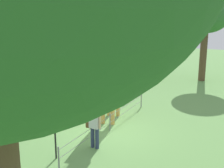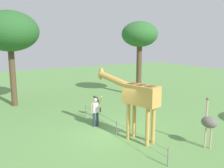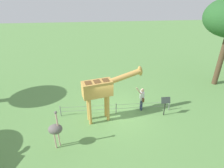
% 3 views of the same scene
% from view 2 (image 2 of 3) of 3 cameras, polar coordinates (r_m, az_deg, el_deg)
% --- Properties ---
extents(ground_plane, '(60.00, 60.00, 0.00)m').
position_cam_2_polar(ground_plane, '(12.14, 1.38, -12.06)').
color(ground_plane, '#60934C').
extents(giraffe, '(3.69, 1.36, 3.25)m').
position_cam_2_polar(giraffe, '(11.07, 5.72, -2.87)').
color(giraffe, gold).
rests_on(giraffe, ground_plane).
extents(visitor, '(0.60, 0.59, 1.75)m').
position_cam_2_polar(visitor, '(13.06, -3.87, -6.24)').
color(visitor, navy).
rests_on(visitor, ground_plane).
extents(ostrich, '(0.70, 0.56, 2.25)m').
position_cam_2_polar(ostrich, '(11.15, 22.13, -8.47)').
color(ostrich, '#CC9E93').
rests_on(ostrich, ground_plane).
extents(tree_east, '(2.95, 2.95, 6.17)m').
position_cam_2_polar(tree_east, '(19.97, 6.61, 11.36)').
color(tree_east, brown).
rests_on(tree_east, ground_plane).
extents(tree_northeast, '(3.98, 3.98, 6.66)m').
position_cam_2_polar(tree_northeast, '(18.16, -23.27, 11.38)').
color(tree_northeast, brown).
rests_on(tree_northeast, ground_plane).
extents(info_sign, '(0.56, 0.21, 1.32)m').
position_cam_2_polar(info_sign, '(14.50, -3.69, -4.38)').
color(info_sign, black).
rests_on(info_sign, ground_plane).
extents(wire_fence, '(7.05, 0.05, 0.75)m').
position_cam_2_polar(wire_fence, '(11.96, 1.12, -10.33)').
color(wire_fence, slate).
rests_on(wire_fence, ground_plane).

